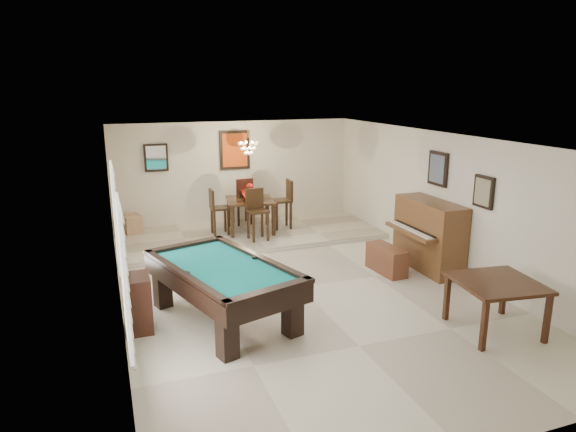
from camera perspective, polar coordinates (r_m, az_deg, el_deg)
ground_plane at (r=9.15m, az=1.29°, el=-7.94°), size 6.00×9.00×0.02m
wall_back at (r=12.94m, az=-5.92°, el=4.69°), size 6.00×0.04×2.60m
wall_front at (r=5.06m, az=20.56°, el=-11.95°), size 6.00×0.04×2.60m
wall_left at (r=8.18m, az=-18.66°, el=-1.75°), size 0.04×9.00×2.60m
wall_right at (r=10.19m, az=17.27°, el=1.46°), size 0.04×9.00×2.60m
ceiling at (r=8.51m, az=1.39°, el=8.54°), size 6.00×9.00×0.04m
dining_step at (r=12.05m, az=-4.31°, el=-2.07°), size 6.00×2.50×0.12m
window_left_front at (r=6.05m, az=-17.78°, el=-6.32°), size 0.06×1.00×1.70m
window_left_rear at (r=8.73m, az=-18.64°, el=-0.07°), size 0.06×1.00×1.70m
pool_table at (r=7.85m, az=-7.20°, el=-8.50°), size 2.09×2.86×0.85m
square_table at (r=8.04m, az=21.99°, el=-9.27°), size 1.24×1.24×0.77m
upright_piano at (r=10.12m, az=14.67°, el=-2.13°), size 0.90×1.60×1.34m
piano_bench at (r=9.93m, az=10.89°, el=-4.77°), size 0.43×0.94×0.51m
apothecary_chest at (r=7.81m, az=-16.33°, el=-9.28°), size 0.36×0.55×0.82m
dining_table at (r=12.02m, az=-4.19°, el=0.38°), size 1.23×1.23×0.89m
flower_vase at (r=11.89m, az=-4.24°, el=3.07°), size 0.18×0.18×0.27m
dining_chair_south at (r=11.29m, az=-3.38°, el=0.11°), size 0.45×0.45×1.13m
dining_chair_north at (r=12.66m, az=-5.13°, el=1.70°), size 0.48×0.48×1.15m
dining_chair_west at (r=11.81m, az=-7.60°, el=0.48°), size 0.39×0.39×1.06m
dining_chair_east at (r=12.20m, az=-0.70°, el=1.30°), size 0.45×0.45×1.16m
corner_bench at (r=12.47m, az=-16.98°, el=-0.81°), size 0.49×0.55×0.42m
chandelier at (r=11.57m, az=-4.44°, el=8.07°), size 0.44×0.44×0.60m
back_painting at (r=12.82m, az=-5.95°, el=7.30°), size 0.75×0.06×0.95m
back_mirror at (r=12.51m, az=-14.45°, el=6.29°), size 0.55×0.06×0.65m
right_picture_upper at (r=10.29m, az=16.34°, el=5.06°), size 0.06×0.55×0.65m
right_picture_lower at (r=9.33m, az=20.93°, el=2.52°), size 0.06×0.45×0.55m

